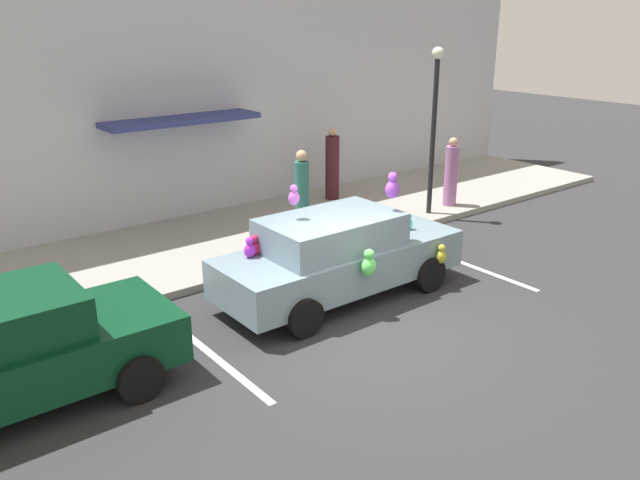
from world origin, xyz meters
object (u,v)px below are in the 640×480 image
at_px(parked_sedan_behind, 8,351).
at_px(pedestrian_walking_past, 332,166).
at_px(pedestrian_by_lamp, 451,174).
at_px(plush_covered_car, 338,255).
at_px(street_lamp_post, 434,115).
at_px(teddy_bear_on_sidewalk, 312,223).
at_px(pedestrian_near_shopfront, 302,196).

relative_size(parked_sedan_behind, pedestrian_walking_past, 2.17).
xyz_separation_m(parked_sedan_behind, pedestrian_by_lamp, (11.12, 2.40, 0.17)).
bearing_deg(pedestrian_by_lamp, pedestrian_walking_past, 130.75).
relative_size(plush_covered_car, parked_sedan_behind, 1.12).
xyz_separation_m(street_lamp_post, pedestrian_walking_past, (-1.07, 2.48, -1.54)).
bearing_deg(parked_sedan_behind, teddy_bear_on_sidewalk, 20.20).
distance_m(plush_covered_car, pedestrian_walking_past, 5.97).
bearing_deg(street_lamp_post, pedestrian_near_shopfront, 172.59).
relative_size(plush_covered_car, street_lamp_post, 1.16).
distance_m(plush_covered_car, teddy_bear_on_sidewalk, 2.78).
bearing_deg(pedestrian_near_shopfront, street_lamp_post, -7.41).
relative_size(pedestrian_near_shopfront, pedestrian_by_lamp, 1.11).
relative_size(plush_covered_car, pedestrian_near_shopfront, 2.37).
height_order(street_lamp_post, pedestrian_near_shopfront, street_lamp_post).
bearing_deg(pedestrian_by_lamp, teddy_bear_on_sidewalk, 179.05).
bearing_deg(parked_sedan_behind, street_lamp_post, 12.45).
height_order(pedestrian_walking_past, pedestrian_by_lamp, pedestrian_walking_past).
distance_m(parked_sedan_behind, street_lamp_post, 10.58).
bearing_deg(teddy_bear_on_sidewalk, pedestrian_by_lamp, -0.95).
bearing_deg(teddy_bear_on_sidewalk, plush_covered_car, -117.79).
height_order(street_lamp_post, pedestrian_walking_past, street_lamp_post).
bearing_deg(pedestrian_near_shopfront, plush_covered_car, -113.80).
bearing_deg(street_lamp_post, pedestrian_by_lamp, 9.50).
relative_size(teddy_bear_on_sidewalk, pedestrian_near_shopfront, 0.39).
xyz_separation_m(parked_sedan_behind, teddy_bear_on_sidewalk, (6.73, 2.48, -0.29)).
distance_m(parked_sedan_behind, pedestrian_by_lamp, 11.38).
xyz_separation_m(teddy_bear_on_sidewalk, pedestrian_walking_past, (2.38, 2.26, 0.53)).
relative_size(pedestrian_near_shopfront, pedestrian_walking_past, 1.03).
relative_size(plush_covered_car, pedestrian_walking_past, 2.43).
height_order(parked_sedan_behind, pedestrian_walking_past, pedestrian_walking_past).
bearing_deg(plush_covered_car, pedestrian_by_lamp, 22.69).
bearing_deg(parked_sedan_behind, pedestrian_walking_past, 27.45).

